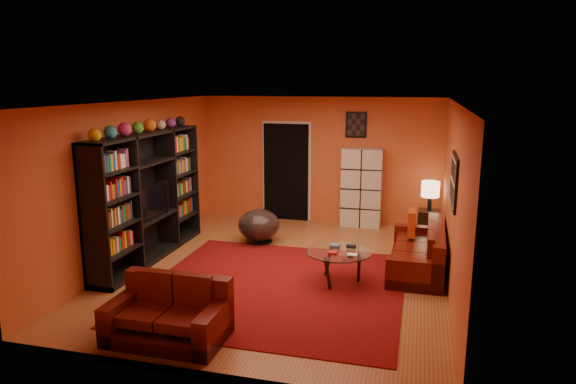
% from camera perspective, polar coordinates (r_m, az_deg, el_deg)
% --- Properties ---
extents(floor, '(6.00, 6.00, 0.00)m').
position_cam_1_polar(floor, '(8.19, -0.71, -8.58)').
color(floor, brown).
rests_on(floor, ground).
extents(ceiling, '(6.00, 6.00, 0.00)m').
position_cam_1_polar(ceiling, '(7.66, -0.76, 9.92)').
color(ceiling, white).
rests_on(ceiling, wall_back).
extents(wall_back, '(6.00, 0.00, 6.00)m').
position_cam_1_polar(wall_back, '(10.70, 3.48, 3.56)').
color(wall_back, '#C3522A').
rests_on(wall_back, floor).
extents(wall_front, '(6.00, 0.00, 6.00)m').
position_cam_1_polar(wall_front, '(5.08, -9.68, -6.40)').
color(wall_front, '#C3522A').
rests_on(wall_front, floor).
extents(wall_left, '(0.00, 6.00, 6.00)m').
position_cam_1_polar(wall_left, '(8.80, -16.65, 1.18)').
color(wall_left, '#C3522A').
rests_on(wall_left, floor).
extents(wall_right, '(0.00, 6.00, 6.00)m').
position_cam_1_polar(wall_right, '(7.57, 17.85, -0.63)').
color(wall_right, '#C3522A').
rests_on(wall_right, floor).
extents(rug, '(3.60, 3.60, 0.01)m').
position_cam_1_polar(rug, '(7.53, -1.38, -10.44)').
color(rug, '#570A0B').
rests_on(rug, floor).
extents(doorway, '(0.95, 0.10, 2.04)m').
position_cam_1_polar(doorway, '(10.86, -0.21, 2.22)').
color(doorway, black).
rests_on(doorway, floor).
extents(wall_art_right, '(0.03, 1.00, 0.70)m').
position_cam_1_polar(wall_art_right, '(7.22, 17.97, 1.19)').
color(wall_art_right, black).
rests_on(wall_art_right, wall_right).
extents(wall_art_back, '(0.42, 0.03, 0.52)m').
position_cam_1_polar(wall_art_back, '(10.48, 7.58, 7.43)').
color(wall_art_back, black).
rests_on(wall_art_back, wall_back).
extents(entertainment_unit, '(0.45, 3.00, 2.10)m').
position_cam_1_polar(entertainment_unit, '(8.74, -15.29, -0.49)').
color(entertainment_unit, black).
rests_on(entertainment_unit, floor).
extents(tv, '(0.98, 0.13, 0.56)m').
position_cam_1_polar(tv, '(8.64, -15.30, -0.97)').
color(tv, black).
rests_on(tv, entertainment_unit).
extents(sofa, '(0.84, 1.98, 0.85)m').
position_cam_1_polar(sofa, '(8.34, 14.66, -6.50)').
color(sofa, '#460D09').
rests_on(sofa, rug).
extents(loveseat, '(1.33, 0.81, 0.85)m').
position_cam_1_polar(loveseat, '(6.22, -12.94, -13.03)').
color(loveseat, '#460D09').
rests_on(loveseat, rug).
extents(throw_pillow, '(0.12, 0.42, 0.42)m').
position_cam_1_polar(throw_pillow, '(8.68, 13.59, -3.34)').
color(throw_pillow, '#CD4116').
rests_on(throw_pillow, sofa).
extents(coffee_table, '(0.96, 0.96, 0.48)m').
position_cam_1_polar(coffee_table, '(7.55, 5.64, -6.90)').
color(coffee_table, silver).
rests_on(coffee_table, floor).
extents(storage_cabinet, '(0.80, 0.37, 1.59)m').
position_cam_1_polar(storage_cabinet, '(10.46, 8.17, 0.46)').
color(storage_cabinet, beige).
rests_on(storage_cabinet, floor).
extents(bowl_chair, '(0.76, 0.76, 0.62)m').
position_cam_1_polar(bowl_chair, '(9.42, -3.26, -3.68)').
color(bowl_chair, black).
rests_on(bowl_chair, floor).
extents(side_table, '(0.41, 0.41, 0.50)m').
position_cam_1_polar(side_table, '(10.18, 15.34, -3.35)').
color(side_table, black).
rests_on(side_table, floor).
extents(table_lamp, '(0.34, 0.34, 0.56)m').
position_cam_1_polar(table_lamp, '(10.03, 15.54, 0.23)').
color(table_lamp, black).
rests_on(table_lamp, side_table).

